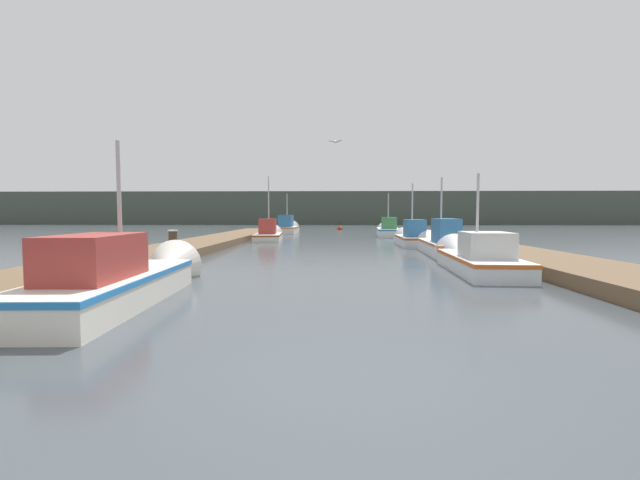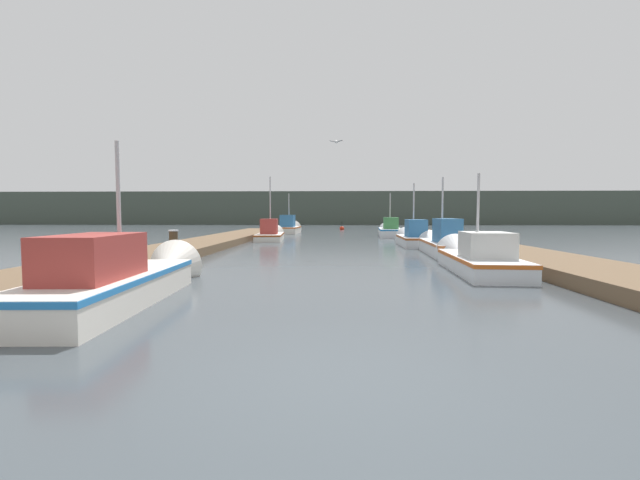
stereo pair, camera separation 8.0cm
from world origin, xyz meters
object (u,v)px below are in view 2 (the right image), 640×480
fishing_boat_5 (390,230)px  channel_buoy (342,228)px  fishing_boat_6 (289,228)px  fishing_boat_4 (271,234)px  fishing_boat_3 (413,238)px  mooring_piling_1 (174,248)px  fishing_boat_1 (474,258)px  seagull_lead (336,142)px  fishing_boat_0 (128,277)px  fishing_boat_2 (441,243)px  mooring_piling_0 (407,230)px

fishing_boat_5 → channel_buoy: size_ratio=6.09×
fishing_boat_6 → fishing_boat_4: bearing=-89.1°
fishing_boat_3 → mooring_piling_1: (-9.52, -9.89, 0.18)m
fishing_boat_1 → fishing_boat_4: (-8.65, 15.33, -0.01)m
fishing_boat_1 → seagull_lead: 7.70m
fishing_boat_3 → fishing_boat_5: 9.62m
fishing_boat_0 → fishing_boat_2: (8.89, 10.14, 0.03)m
fishing_boat_5 → channel_buoy: (-3.49, 13.24, -0.32)m
fishing_boat_5 → mooring_piling_1: size_ratio=5.05×
fishing_boat_3 → fishing_boat_4: bearing=150.9°
fishing_boat_0 → fishing_boat_6: size_ratio=1.29×
fishing_boat_5 → fishing_boat_2: bearing=-84.4°
fishing_boat_2 → fishing_boat_3: (-0.36, 4.86, -0.03)m
fishing_boat_4 → fishing_boat_5: fishing_boat_4 is taller
fishing_boat_3 → fishing_boat_5: fishing_boat_3 is taller
fishing_boat_2 → fishing_boat_4: bearing=135.2°
fishing_boat_1 → mooring_piling_1: 9.58m
fishing_boat_3 → seagull_lead: size_ratio=9.03×
fishing_boat_4 → channel_buoy: size_ratio=6.02×
fishing_boat_0 → fishing_boat_2: fishing_boat_2 is taller
fishing_boat_3 → mooring_piling_0: 9.14m
mooring_piling_1 → channel_buoy: (5.99, 32.75, -0.47)m
fishing_boat_1 → fishing_boat_6: (-8.45, 25.10, 0.12)m
fishing_boat_3 → fishing_boat_4: fishing_boat_4 is taller
fishing_boat_4 → fishing_boat_5: size_ratio=0.99×
fishing_boat_2 → seagull_lead: (-4.59, -0.71, 4.27)m
mooring_piling_1 → seagull_lead: 7.99m
fishing_boat_2 → fishing_boat_6: (-8.76, 19.70, 0.02)m
fishing_boat_1 → mooring_piling_1: (-9.57, 0.37, 0.24)m
fishing_boat_0 → fishing_boat_6: (0.13, 29.84, 0.05)m
fishing_boat_1 → fishing_boat_2: 5.41m
fishing_boat_4 → fishing_boat_3: bearing=-34.6°
fishing_boat_2 → fishing_boat_4: fishing_boat_4 is taller
fishing_boat_4 → mooring_piling_1: 14.99m
fishing_boat_2 → fishing_boat_4: (-8.96, 9.93, -0.10)m
fishing_boat_3 → fishing_boat_4: (-8.60, 5.07, -0.07)m
fishing_boat_1 → fishing_boat_0: bearing=-147.9°
fishing_boat_3 → seagull_lead: 8.21m
mooring_piling_1 → seagull_lead: size_ratio=2.17×
mooring_piling_0 → fishing_boat_1: bearing=-93.3°
fishing_boat_6 → channel_buoy: fishing_boat_6 is taller
fishing_boat_1 → channel_buoy: 33.31m
mooring_piling_0 → channel_buoy: (-4.70, 13.78, -0.34)m
fishing_boat_0 → channel_buoy: bearing=79.8°
fishing_boat_6 → seagull_lead: bearing=-76.4°
channel_buoy → fishing_boat_4: bearing=-105.9°
fishing_boat_6 → mooring_piling_0: size_ratio=5.20×
fishing_boat_2 → fishing_boat_5: fishing_boat_5 is taller
fishing_boat_4 → fishing_boat_5: bearing=23.9°
fishing_boat_1 → fishing_boat_3: (-0.05, 10.26, 0.06)m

